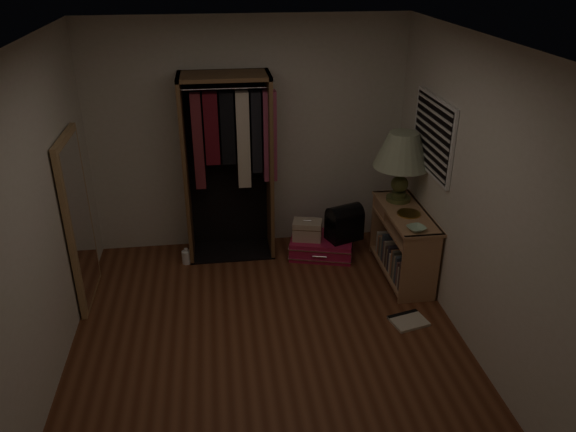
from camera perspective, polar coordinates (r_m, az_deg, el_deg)
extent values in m
plane|color=#5B2E1A|center=(5.15, -1.94, -12.88)|extent=(4.00, 4.00, 0.00)
cube|color=beige|center=(6.31, -4.02, 8.06)|extent=(3.50, 0.02, 2.60)
cube|color=beige|center=(2.79, 2.11, -17.42)|extent=(3.50, 0.02, 2.60)
cube|color=beige|center=(4.92, 18.55, 1.47)|extent=(0.02, 4.00, 2.60)
cube|color=beige|center=(4.65, -24.19, -0.96)|extent=(0.02, 4.00, 2.60)
cube|color=silver|center=(4.07, -2.50, 17.08)|extent=(3.50, 4.00, 0.01)
cube|color=white|center=(5.68, 14.53, 7.90)|extent=(0.03, 0.96, 0.76)
cube|color=black|center=(5.68, 14.52, 7.90)|extent=(0.03, 0.90, 0.70)
cube|color=silver|center=(5.77, 14.02, 4.96)|extent=(0.01, 0.88, 0.02)
cube|color=silver|center=(5.74, 14.10, 5.69)|extent=(0.01, 0.88, 0.02)
cube|color=silver|center=(5.72, 14.19, 6.42)|extent=(0.01, 0.88, 0.02)
cube|color=silver|center=(5.69, 14.27, 7.16)|extent=(0.01, 0.88, 0.02)
cube|color=silver|center=(5.67, 14.36, 7.90)|extent=(0.01, 0.88, 0.02)
cube|color=silver|center=(5.65, 14.44, 8.65)|extent=(0.01, 0.88, 0.02)
cube|color=silver|center=(5.63, 14.53, 9.41)|extent=(0.01, 0.88, 0.02)
cube|color=silver|center=(5.61, 14.62, 10.17)|extent=(0.01, 0.88, 0.02)
cube|color=silver|center=(5.59, 14.71, 10.93)|extent=(0.01, 0.88, 0.02)
cube|color=#AC7953|center=(5.63, 13.35, -5.29)|extent=(0.40, 0.03, 0.75)
cube|color=#AC7953|center=(6.51, 10.18, -0.52)|extent=(0.40, 0.03, 0.75)
cube|color=#AC7953|center=(6.22, 11.39, -5.29)|extent=(0.40, 1.04, 0.03)
cube|color=#AC7953|center=(5.97, 11.81, -1.09)|extent=(0.40, 1.04, 0.03)
cube|color=#AC7953|center=(5.90, 11.95, 0.34)|extent=(0.42, 1.12, 0.03)
cube|color=brown|center=(6.12, 13.33, -2.60)|extent=(0.02, 1.10, 0.75)
cube|color=#AC7953|center=(6.22, 10.83, 0.88)|extent=(0.36, 0.38, 0.13)
cube|color=gray|center=(5.73, 12.20, -6.29)|extent=(0.18, 0.04, 0.31)
cube|color=#4C3833|center=(5.77, 12.11, -6.04)|extent=(0.19, 0.04, 0.30)
cube|color=#B7AD99|center=(5.82, 12.06, -6.10)|extent=(0.21, 0.03, 0.24)
cube|color=brown|center=(5.85, 11.97, -5.74)|extent=(0.22, 0.03, 0.27)
cube|color=#3F4C59|center=(5.87, 11.60, -5.39)|extent=(0.17, 0.05, 0.31)
cube|color=gray|center=(5.92, 11.59, -5.22)|extent=(0.20, 0.05, 0.28)
cube|color=#59594C|center=(5.95, 11.38, -4.84)|extent=(0.19, 0.04, 0.32)
cube|color=#B2724C|center=(6.00, 11.39, -4.67)|extent=(0.22, 0.03, 0.30)
cube|color=beige|center=(6.05, 11.01, -4.73)|extent=(0.17, 0.04, 0.23)
cube|color=#332D38|center=(6.08, 10.86, -4.26)|extent=(0.17, 0.05, 0.29)
cube|color=gray|center=(6.14, 10.94, -4.27)|extent=(0.22, 0.03, 0.23)
cube|color=#4C3833|center=(6.17, 10.70, -4.01)|extent=(0.19, 0.04, 0.25)
cube|color=#B7AD99|center=(6.19, 10.50, -3.68)|extent=(0.17, 0.03, 0.28)
cube|color=brown|center=(6.23, 10.46, -3.58)|extent=(0.19, 0.03, 0.26)
cube|color=#3F4C59|center=(6.26, 10.40, -3.13)|extent=(0.20, 0.04, 0.32)
cube|color=gray|center=(6.32, 10.32, -3.15)|extent=(0.22, 0.05, 0.25)
cube|color=#59594C|center=(6.36, 10.01, -3.05)|extent=(0.18, 0.03, 0.23)
cube|color=#B2724C|center=(6.40, 9.92, -2.88)|extent=(0.18, 0.04, 0.22)
cube|color=beige|center=(6.44, 9.71, -2.58)|extent=(0.17, 0.04, 0.25)
cube|color=brown|center=(6.16, -10.34, 4.51)|extent=(0.04, 0.50, 2.05)
cube|color=brown|center=(6.17, -1.86, 4.99)|extent=(0.04, 0.50, 2.05)
cube|color=brown|center=(5.87, -6.57, 13.97)|extent=(0.95, 0.50, 0.04)
cube|color=black|center=(6.37, -6.18, 5.51)|extent=(0.95, 0.02, 2.05)
cube|color=black|center=(6.58, -5.69, -3.52)|extent=(0.95, 0.50, 0.02)
cylinder|color=white|center=(5.89, -6.50, 12.73)|extent=(0.87, 0.02, 0.02)
cube|color=maroon|center=(6.02, -9.12, 7.44)|extent=(0.11, 0.10, 1.03)
cube|color=#590F19|center=(5.98, -7.79, 8.79)|extent=(0.15, 0.15, 0.76)
cube|color=black|center=(5.98, -6.17, 8.84)|extent=(0.14, 0.12, 0.77)
cube|color=beige|center=(6.03, -4.57, 7.67)|extent=(0.14, 0.12, 1.04)
cube|color=black|center=(6.01, -3.25, 8.50)|extent=(0.11, 0.14, 0.87)
cube|color=#BF4C72|center=(6.04, -1.87, 8.07)|extent=(0.14, 0.14, 0.98)
cube|color=tan|center=(5.69, -20.50, -0.51)|extent=(0.05, 0.80, 1.70)
cube|color=white|center=(5.69, -20.22, -0.49)|extent=(0.01, 0.68, 1.58)
cube|color=#BD1743|center=(6.46, 3.41, -3.03)|extent=(0.80, 0.66, 0.22)
cube|color=white|center=(6.49, 3.40, -3.49)|extent=(0.82, 0.68, 0.01)
cube|color=white|center=(6.43, 3.43, -2.57)|extent=(0.82, 0.68, 0.01)
cylinder|color=white|center=(6.23, 3.23, -4.15)|extent=(0.16, 0.06, 0.02)
cube|color=#BFAA92|center=(6.32, 1.97, -1.43)|extent=(0.36, 0.29, 0.22)
cube|color=brown|center=(6.30, 1.98, -1.06)|extent=(0.37, 0.30, 0.01)
cylinder|color=white|center=(6.27, 1.99, -0.47)|extent=(0.09, 0.04, 0.01)
cube|color=black|center=(6.33, 5.73, -1.13)|extent=(0.44, 0.36, 0.29)
cylinder|color=black|center=(6.27, 5.78, 0.05)|extent=(0.44, 0.36, 0.24)
cylinder|color=#464F26|center=(6.13, 11.14, 1.78)|extent=(0.31, 0.31, 0.04)
cylinder|color=#464F26|center=(6.11, 11.18, 2.20)|extent=(0.18, 0.18, 0.05)
sphere|color=#464F26|center=(6.07, 11.27, 3.22)|extent=(0.22, 0.22, 0.18)
cylinder|color=#464F26|center=(6.01, 11.39, 4.49)|extent=(0.08, 0.08, 0.11)
cone|color=beige|center=(5.93, 11.58, 6.62)|extent=(0.71, 0.71, 0.36)
cone|color=white|center=(5.93, 11.58, 6.62)|extent=(0.64, 0.64, 0.34)
cylinder|color=#B19144|center=(5.83, 12.18, 0.25)|extent=(0.25, 0.25, 0.01)
imported|color=#A6C7A8|center=(5.51, 12.91, -1.25)|extent=(0.21, 0.21, 0.04)
cylinder|color=white|center=(6.39, -10.25, -4.13)|extent=(0.11, 0.11, 0.15)
cylinder|color=white|center=(6.34, -10.32, -3.41)|extent=(0.05, 0.05, 0.03)
cube|color=beige|center=(5.51, 12.15, -10.38)|extent=(0.38, 0.33, 0.03)
cube|color=black|center=(5.58, 11.55, -9.80)|extent=(0.32, 0.12, 0.03)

